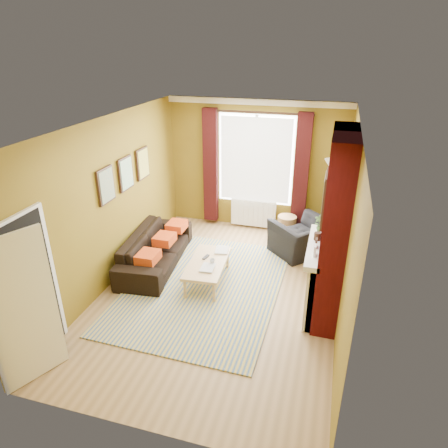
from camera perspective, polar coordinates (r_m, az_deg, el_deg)
The scene contains 12 objects.
ground at distance 6.84m, azimuth -0.58°, elevation -9.64°, with size 5.50×5.50×0.00m, color olive.
room_walls at distance 6.28m, azimuth 5.58°, elevation 1.36°, with size 3.82×5.54×2.83m.
striped_rug at distance 6.96m, azimuth -2.89°, elevation -8.89°, with size 2.59×3.54×0.02m.
sofa at distance 7.57m, azimuth -9.75°, elevation -3.53°, with size 2.17×0.85×0.63m, color black.
armchair at distance 7.96m, azimuth 11.08°, elevation -1.91°, with size 1.07×0.93×0.69m, color black.
coffee_table at distance 6.90m, azimuth -2.39°, elevation -5.73°, with size 0.69×1.26×0.41m.
wicker_stool at distance 8.60m, azimuth 8.94°, elevation -0.41°, with size 0.42×0.42×0.49m.
floor_lamp at distance 8.18m, azimuth 14.81°, elevation 6.41°, with size 0.32×0.32×1.77m.
book_a at distance 6.70m, azimuth -3.30°, elevation -6.17°, with size 0.22×0.30×0.03m, color #999999.
book_b at distance 7.23m, azimuth -1.21°, elevation -3.67°, with size 0.23×0.32×0.02m, color #999999.
mug at distance 6.80m, azimuth -1.69°, elevation -5.38°, with size 0.09×0.09×0.09m, color #999999.
tv_remote at distance 7.00m, azimuth -2.62°, elevation -4.74°, with size 0.09×0.18×0.02m.
Camera 1 is at (1.60, -5.40, 3.87)m, focal length 32.00 mm.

